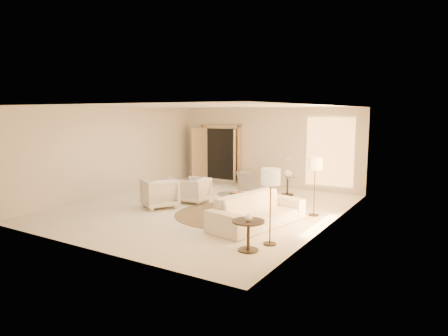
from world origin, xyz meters
The scene contains 18 objects.
room centered at (0.00, 0.00, 1.40)m, with size 7.04×8.04×2.83m.
windows_right centered at (3.45, 0.10, 1.35)m, with size 0.10×6.40×2.40m, color #FFB966, non-canonical shape.
window_back_corner centered at (2.30, 3.95, 1.35)m, with size 1.70×0.10×2.40m, color #FFB966, non-canonical shape.
curtains_right centered at (3.40, 1.00, 1.30)m, with size 0.06×5.20×2.60m, color beige, non-canonical shape.
french_doors centered at (-1.90, 3.82, 1.07)m, with size 1.95×0.66×2.16m.
area_rug centered at (1.00, -0.30, 0.01)m, with size 2.88×2.88×0.01m, color #3D2E1C.
sofa centered at (2.09, -0.84, 0.37)m, with size 2.55×1.00×0.75m, color silver.
armchair_left centered at (-0.62, 0.36, 0.40)m, with size 0.79×0.74×0.81m, color silver.
armchair_right centered at (-1.08, -0.64, 0.45)m, with size 0.88×0.82×0.90m, color silver.
accent_chair centered at (0.07, 2.96, 0.44)m, with size 1.00×0.65×0.87m, color gray.
coffee_table centered at (1.01, 0.12, 0.28)m, with size 1.54×1.54×0.45m.
end_table centered at (2.70, -2.46, 0.41)m, with size 0.63×0.63×0.60m.
side_table centered at (1.32, 2.79, 0.37)m, with size 0.53×0.53×0.61m.
floor_lamp_near centered at (2.90, 0.76, 1.29)m, with size 0.37×0.37×1.52m.
floor_lamp_far centered at (2.90, -1.91, 1.32)m, with size 0.38×0.38×1.55m.
bowl centered at (1.01, 0.12, 0.49)m, with size 0.31×0.31×0.08m, color brown.
end_vase centered at (2.70, -2.46, 0.67)m, with size 0.15×0.15×0.15m, color white.
side_vase centered at (1.32, 2.79, 0.74)m, with size 0.26×0.26×0.27m, color white.
Camera 1 is at (6.16, -9.00, 2.65)m, focal length 32.00 mm.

